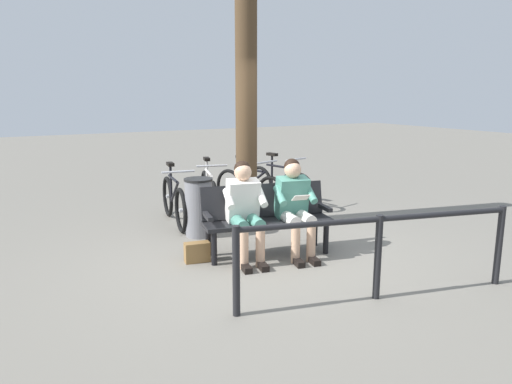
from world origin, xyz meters
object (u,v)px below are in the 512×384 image
(handbag, at_px, (197,252))
(tree_trunk, at_px, (246,89))
(bicycle_orange, at_px, (209,193))
(person_reading, at_px, (295,203))
(bicycle_blue, at_px, (249,190))
(litter_bin, at_px, (199,207))
(person_companion, at_px, (245,206))
(bicycle_green, at_px, (279,186))
(bench, at_px, (266,214))
(bicycle_silver, at_px, (174,201))

(handbag, relative_size, tree_trunk, 0.07)
(bicycle_orange, bearing_deg, person_reading, 18.35)
(bicycle_blue, bearing_deg, handbag, -58.56)
(handbag, bearing_deg, litter_bin, -113.71)
(tree_trunk, relative_size, bicycle_orange, 2.51)
(person_reading, distance_m, person_companion, 0.64)
(handbag, bearing_deg, bicycle_green, -139.56)
(bicycle_blue, height_order, bicycle_orange, same)
(handbag, bearing_deg, bicycle_orange, -117.00)
(bench, distance_m, tree_trunk, 2.06)
(tree_trunk, bearing_deg, bench, 72.32)
(tree_trunk, bearing_deg, bicycle_blue, -120.56)
(litter_bin, xyz_separation_m, bicycle_silver, (0.09, -0.79, -0.06))
(bicycle_orange, bearing_deg, bench, 11.15)
(person_reading, distance_m, bicycle_silver, 2.29)
(bicycle_blue, xyz_separation_m, bicycle_silver, (1.44, 0.22, 0.00))
(bicycle_green, bearing_deg, bicycle_silver, -95.74)
(litter_bin, distance_m, bicycle_blue, 1.69)
(bench, relative_size, tree_trunk, 0.41)
(bench, bearing_deg, handbag, 5.17)
(litter_bin, height_order, bicycle_orange, bicycle_orange)
(bicycle_green, bearing_deg, person_companion, -52.96)
(person_reading, xyz_separation_m, tree_trunk, (-0.13, -1.52, 1.38))
(handbag, bearing_deg, bench, 173.43)
(litter_bin, bearing_deg, person_reading, 119.23)
(litter_bin, distance_m, bicycle_green, 2.25)
(person_companion, distance_m, bicycle_orange, 2.33)
(person_reading, xyz_separation_m, bicycle_orange, (0.13, -2.39, -0.31))
(person_companion, relative_size, litter_bin, 1.45)
(tree_trunk, bearing_deg, litter_bin, 13.03)
(bench, height_order, person_companion, person_companion)
(bicycle_silver, bearing_deg, handbag, -2.66)
(bicycle_orange, bearing_deg, handbag, -11.65)
(person_reading, bearing_deg, bicycle_silver, -56.73)
(tree_trunk, relative_size, bicycle_blue, 2.52)
(person_companion, distance_m, litter_bin, 1.22)
(handbag, xyz_separation_m, tree_trunk, (-1.30, -1.19, 1.93))
(bench, height_order, handbag, bench)
(tree_trunk, height_order, bicycle_blue, tree_trunk)
(handbag, relative_size, bicycle_blue, 0.18)
(litter_bin, relative_size, bicycle_orange, 0.51)
(tree_trunk, xyz_separation_m, bicycle_green, (-1.11, -0.87, -1.69))
(bench, height_order, tree_trunk, tree_trunk)
(handbag, distance_m, tree_trunk, 2.62)
(bench, relative_size, bicycle_orange, 1.02)
(bench, distance_m, litter_bin, 1.19)
(litter_bin, xyz_separation_m, bicycle_green, (-1.98, -1.07, -0.06))
(litter_bin, xyz_separation_m, bicycle_orange, (-0.61, -1.07, -0.06))
(person_reading, bearing_deg, bicycle_orange, -75.26)
(person_reading, distance_m, tree_trunk, 2.06)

